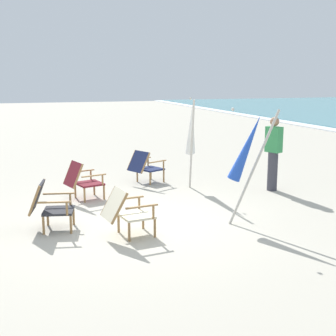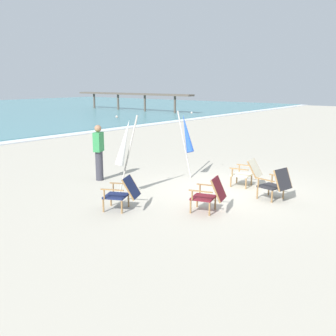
# 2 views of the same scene
# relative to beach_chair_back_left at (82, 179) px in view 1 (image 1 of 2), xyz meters

# --- Properties ---
(ground_plane) EXTENTS (80.00, 80.00, 0.00)m
(ground_plane) POSITION_rel_beach_chair_back_left_xyz_m (1.75, 0.75, -0.43)
(ground_plane) COLOR #B7AF9E
(beach_chair_back_left) EXTENTS (0.75, 0.85, 0.80)m
(beach_chair_back_left) POSITION_rel_beach_chair_back_left_xyz_m (0.00, 0.00, 0.00)
(beach_chair_back_left) COLOR maroon
(beach_chair_back_left) RESTS_ON ground
(beach_chair_back_right) EXTENTS (0.68, 0.84, 0.78)m
(beach_chair_back_right) POSITION_rel_beach_chair_back_left_xyz_m (2.47, 0.37, -0.01)
(beach_chair_back_right) COLOR beige
(beach_chair_back_right) RESTS_ON ground
(beach_chair_front_right) EXTENTS (0.70, 0.79, 0.81)m
(beach_chair_front_right) POSITION_rel_beach_chair_back_left_xyz_m (1.77, -0.77, 0.00)
(beach_chair_front_right) COLOR #28282D
(beach_chair_front_right) RESTS_ON ground
(beach_chair_far_center) EXTENTS (0.85, 0.94, 0.78)m
(beach_chair_far_center) POSITION_rel_beach_chair_back_left_xyz_m (-1.09, 1.62, -0.01)
(beach_chair_far_center) COLOR #19234C
(beach_chair_far_center) RESTS_ON ground
(umbrella_furled_blue) EXTENTS (0.42, 0.84, 1.99)m
(umbrella_furled_blue) POSITION_rel_beach_chair_back_left_xyz_m (2.47, 2.44, 0.87)
(umbrella_furled_blue) COLOR #B7B2A8
(umbrella_furled_blue) RESTS_ON ground
(umbrella_furled_white) EXTENTS (0.71, 0.34, 2.05)m
(umbrella_furled_white) POSITION_rel_beach_chair_back_left_xyz_m (-0.18, 2.44, 0.91)
(umbrella_furled_white) COLOR #B7B2A8
(umbrella_furled_white) RESTS_ON ground
(person_near_chairs) EXTENTS (0.39, 0.32, 1.63)m
(person_near_chairs) POSITION_rel_beach_chair_back_left_xyz_m (0.45, 4.13, 0.41)
(person_near_chairs) COLOR #383842
(person_near_chairs) RESTS_ON ground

